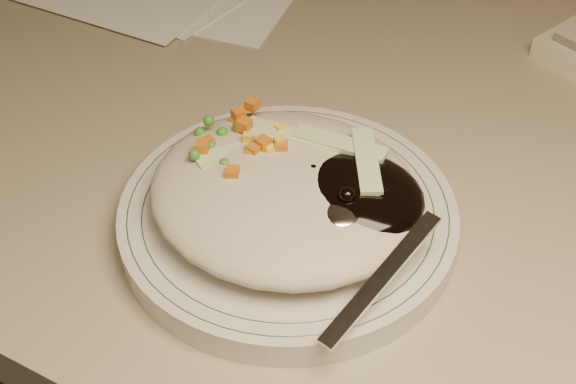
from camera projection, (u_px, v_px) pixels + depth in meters
The scene contains 4 objects.
desk at pixel (409, 282), 0.81m from camera, with size 1.40×0.70×0.74m.
plate at pixel (288, 218), 0.58m from camera, with size 0.24×0.24×0.02m, color silver.
plate_rim at pixel (288, 208), 0.57m from camera, with size 0.23×0.23×0.00m.
meal at pixel (293, 189), 0.56m from camera, with size 0.20×0.19×0.05m.
Camera 1 is at (0.15, 0.85, 1.16)m, focal length 50.00 mm.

